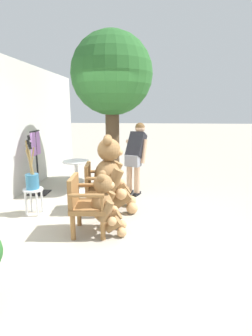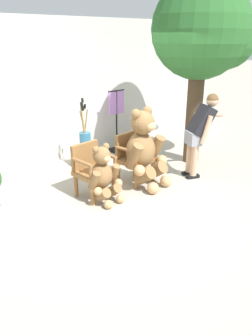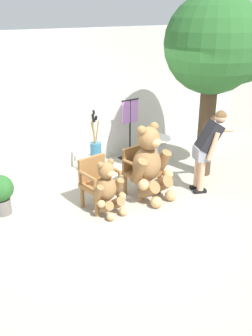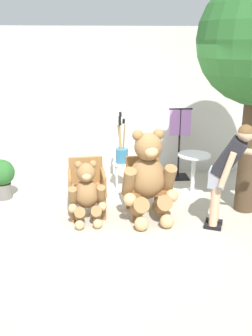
{
  "view_description": "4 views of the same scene",
  "coord_description": "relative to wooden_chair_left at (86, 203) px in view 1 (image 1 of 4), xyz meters",
  "views": [
    {
      "loc": [
        -4.0,
        -0.45,
        1.8
      ],
      "look_at": [
        0.22,
        -0.05,
        0.85
      ],
      "focal_mm": 28.0,
      "sensor_mm": 36.0,
      "label": 1
    },
    {
      "loc": [
        -3.23,
        -3.57,
        2.46
      ],
      "look_at": [
        -0.29,
        -0.17,
        0.63
      ],
      "focal_mm": 35.0,
      "sensor_mm": 36.0,
      "label": 2
    },
    {
      "loc": [
        -3.35,
        -4.47,
        3.15
      ],
      "look_at": [
        -0.29,
        -0.12,
        0.88
      ],
      "focal_mm": 40.0,
      "sensor_mm": 36.0,
      "label": 3
    },
    {
      "loc": [
        -0.24,
        -4.85,
        2.54
      ],
      "look_at": [
        0.12,
        0.15,
        0.84
      ],
      "focal_mm": 40.0,
      "sensor_mm": 36.0,
      "label": 4
    }
  ],
  "objects": [
    {
      "name": "ground_plane",
      "position": [
        0.45,
        -0.48,
        -0.46
      ],
      "size": [
        60.0,
        60.0,
        0.0
      ],
      "primitive_type": "plane",
      "color": "#A8A091"
    },
    {
      "name": "wooden_chair_left",
      "position": [
        0.0,
        0.0,
        0.0
      ],
      "size": [
        0.6,
        0.56,
        0.86
      ],
      "color": "olive",
      "rests_on": "ground"
    },
    {
      "name": "wooden_chair_right",
      "position": [
        0.89,
        -0.0,
        0.0
      ],
      "size": [
        0.63,
        0.59,
        0.86
      ],
      "color": "olive",
      "rests_on": "ground"
    },
    {
      "name": "teddy_bear_large",
      "position": [
        0.91,
        -0.25,
        0.2
      ],
      "size": [
        0.83,
        0.82,
        1.36
      ],
      "color": "olive",
      "rests_on": "ground"
    },
    {
      "name": "teddy_bear_small",
      "position": [
        0.01,
        -0.29,
        -0.01
      ],
      "size": [
        0.56,
        0.54,
        0.93
      ],
      "color": "olive",
      "rests_on": "ground"
    },
    {
      "name": "person_visitor",
      "position": [
        1.94,
        -0.62,
        0.44
      ],
      "size": [
        0.87,
        0.49,
        1.52
      ],
      "color": "black",
      "rests_on": "ground"
    },
    {
      "name": "white_stool",
      "position": [
        0.6,
        1.07,
        -0.11
      ],
      "size": [
        0.34,
        0.34,
        0.46
      ],
      "color": "silver",
      "rests_on": "ground"
    },
    {
      "name": "brush_bucket",
      "position": [
        0.6,
        1.07,
        0.2
      ],
      "size": [
        0.22,
        0.22,
        0.92
      ],
      "color": "teal",
      "rests_on": "white_stool"
    },
    {
      "name": "round_side_table",
      "position": [
        1.81,
        0.65,
        -0.01
      ],
      "size": [
        0.56,
        0.56,
        0.72
      ],
      "color": "silver",
      "rests_on": "ground"
    },
    {
      "name": "patio_tree",
      "position": [
        2.55,
        -0.1,
        2.02
      ],
      "size": [
        1.89,
        1.8,
        3.46
      ],
      "color": "#473523",
      "rests_on": "ground"
    },
    {
      "name": "clothing_display_stand",
      "position": [
        1.72,
        1.48,
        0.26
      ],
      "size": [
        0.44,
        0.4,
        1.36
      ],
      "color": "black",
      "rests_on": "ground"
    }
  ]
}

